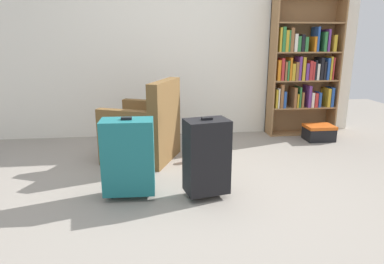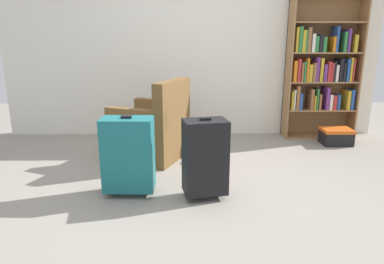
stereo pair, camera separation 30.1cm
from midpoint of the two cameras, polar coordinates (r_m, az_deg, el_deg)
ground_plane at (r=3.09m, az=3.25°, el=-10.56°), size 8.96×8.96×0.00m
back_wall at (r=4.87m, az=1.72°, el=14.75°), size 5.12×0.10×2.60m
bookshelf at (r=5.07m, az=22.04°, el=9.57°), size 0.94×0.29×1.89m
armchair at (r=3.96m, az=-4.24°, el=0.20°), size 0.92×0.92×0.90m
mug at (r=3.86m, az=2.66°, el=-4.38°), size 0.12×0.08×0.10m
storage_box at (r=4.92m, az=24.19°, el=-0.62°), size 0.37×0.29×0.21m
suitcase_black at (r=2.94m, az=5.09°, el=-4.14°), size 0.40×0.31×0.71m
suitcase_teal at (r=3.02m, az=-7.61°, el=-3.71°), size 0.44×0.26×0.71m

